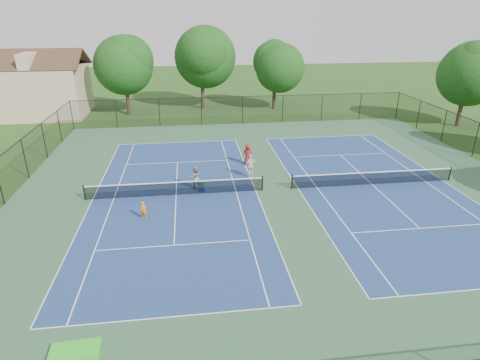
{
  "coord_description": "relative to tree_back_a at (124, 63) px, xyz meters",
  "views": [
    {
      "loc": [
        -5.86,
        -25.04,
        11.56
      ],
      "look_at": [
        -2.75,
        -1.0,
        1.3
      ],
      "focal_mm": 30.0,
      "sensor_mm": 36.0,
      "label": 1
    }
  ],
  "objects": [
    {
      "name": "bystander_c",
      "position": [
        11.7,
        -18.74,
        -5.18
      ],
      "size": [
        0.91,
        0.67,
        1.71
      ],
      "primitive_type": "imported",
      "rotation": [
        0.0,
        0.0,
        2.98
      ],
      "color": "maroon",
      "rests_on": "ground"
    },
    {
      "name": "tree_back_b",
      "position": [
        9.0,
        2.0,
        0.56
      ],
      "size": [
        7.6,
        7.6,
        10.03
      ],
      "color": "#2D2116",
      "rests_on": "ground"
    },
    {
      "name": "tree_back_a",
      "position": [
        0.0,
        0.0,
        0.0
      ],
      "size": [
        6.8,
        6.8,
        9.15
      ],
      "color": "#2D2116",
      "rests_on": "ground"
    },
    {
      "name": "tree_back_c",
      "position": [
        18.0,
        1.0,
        -0.56
      ],
      "size": [
        6.0,
        6.0,
        8.4
      ],
      "color": "#2D2116",
      "rests_on": "ground"
    },
    {
      "name": "tennis_court_right",
      "position": [
        20.0,
        -24.0,
        -5.94
      ],
      "size": [
        12.0,
        23.83,
        1.07
      ],
      "color": "navy",
      "rests_on": "ground"
    },
    {
      "name": "perimeter_fence",
      "position": [
        13.0,
        -24.0,
        -4.44
      ],
      "size": [
        36.08,
        36.08,
        3.02
      ],
      "color": "black",
      "rests_on": "ground"
    },
    {
      "name": "ground",
      "position": [
        13.0,
        -24.0,
        -6.04
      ],
      "size": [
        140.0,
        140.0,
        0.0
      ],
      "primitive_type": "plane",
      "color": "#234716",
      "rests_on": "ground"
    },
    {
      "name": "instructor",
      "position": [
        7.33,
        -23.01,
        -5.22
      ],
      "size": [
        0.86,
        0.7,
        1.64
      ],
      "primitive_type": "imported",
      "rotation": [
        0.0,
        0.0,
        3.25
      ],
      "color": "gray",
      "rests_on": "ground"
    },
    {
      "name": "court_pad",
      "position": [
        13.0,
        -24.0,
        -6.03
      ],
      "size": [
        36.0,
        36.0,
        0.01
      ],
      "primitive_type": "cube",
      "color": "#31573C",
      "rests_on": "ground"
    },
    {
      "name": "ball_crate",
      "position": [
        7.79,
        -23.6,
        -5.88
      ],
      "size": [
        0.41,
        0.36,
        0.32
      ],
      "primitive_type": "cube",
      "rotation": [
        0.0,
        0.0,
        -0.29
      ],
      "color": "navy",
      "rests_on": "ground"
    },
    {
      "name": "clapboard_house",
      "position": [
        -10.0,
        1.0,
        -2.95
      ],
      "size": [
        10.8,
        8.1,
        7.65
      ],
      "color": "tan",
      "rests_on": "ground"
    },
    {
      "name": "tree_side_e",
      "position": [
        36.0,
        -10.0,
        -0.23
      ],
      "size": [
        6.6,
        6.6,
        8.87
      ],
      "color": "#2D2116",
      "rests_on": "ground"
    },
    {
      "name": "tennis_court_left",
      "position": [
        6.0,
        -24.0,
        -5.94
      ],
      "size": [
        12.0,
        23.83,
        1.07
      ],
      "color": "navy",
      "rests_on": "ground"
    },
    {
      "name": "ball_hopper",
      "position": [
        7.79,
        -23.6,
        -5.52
      ],
      "size": [
        0.39,
        0.36,
        0.4
      ],
      "primitive_type": "cube",
      "rotation": [
        0.0,
        0.0,
        -0.35
      ],
      "color": "green",
      "rests_on": "ball_crate"
    },
    {
      "name": "bystander_a",
      "position": [
        11.49,
        -21.53,
        -5.13
      ],
      "size": [
        1.15,
        0.84,
        1.82
      ],
      "primitive_type": "imported",
      "rotation": [
        0.0,
        0.0,
        3.56
      ],
      "color": "silver",
      "rests_on": "ground"
    },
    {
      "name": "child_player",
      "position": [
        4.15,
        -27.14,
        -5.48
      ],
      "size": [
        0.45,
        0.34,
        1.11
      ],
      "primitive_type": "imported",
      "rotation": [
        0.0,
        0.0,
        -0.2
      ],
      "color": "orange",
      "rests_on": "ground"
    },
    {
      "name": "green_tarp",
      "position": [
        2.57,
        -37.32,
        -5.94
      ],
      "size": [
        1.83,
        1.05,
        0.18
      ],
      "primitive_type": "cube",
      "rotation": [
        0.0,
        0.0,
        0.06
      ],
      "color": "green",
      "rests_on": "ground"
    }
  ]
}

